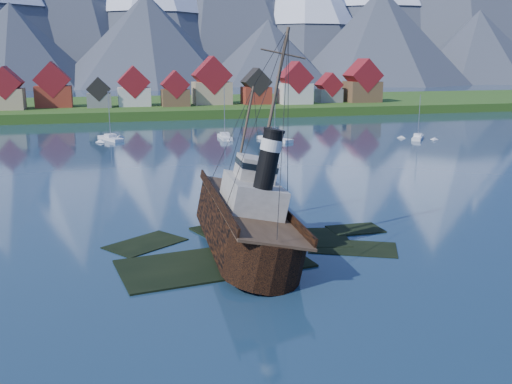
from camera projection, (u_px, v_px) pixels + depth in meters
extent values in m
plane|color=#1A3249|center=(240.00, 255.00, 57.82)|extent=(1400.00, 1400.00, 0.00)
cube|color=black|center=(214.00, 267.00, 55.26)|extent=(19.08, 11.42, 1.00)
cube|color=black|center=(284.00, 242.00, 63.16)|extent=(15.15, 9.76, 1.00)
cube|color=black|center=(239.00, 231.00, 66.85)|extent=(11.45, 9.06, 1.00)
cube|color=black|center=(353.00, 252.00, 59.96)|extent=(10.27, 8.34, 1.00)
cube|color=black|center=(146.00, 247.00, 61.31)|extent=(9.42, 8.68, 1.00)
cube|color=black|center=(355.00, 233.00, 66.34)|extent=(6.00, 4.00, 1.00)
cube|color=#1E4012|center=(138.00, 110.00, 217.79)|extent=(600.00, 80.00, 3.20)
cube|color=#3F3D38|center=(145.00, 121.00, 182.03)|extent=(600.00, 2.50, 2.00)
cube|color=tan|center=(7.00, 99.00, 186.79)|extent=(10.50, 9.00, 6.80)
cube|color=maroon|center=(6.00, 83.00, 185.58)|extent=(10.69, 9.18, 10.69)
cube|color=maroon|center=(54.00, 97.00, 195.88)|extent=(12.00, 8.50, 7.20)
cube|color=maroon|center=(52.00, 80.00, 194.56)|extent=(12.22, 8.67, 12.22)
cube|color=slate|center=(99.00, 100.00, 195.19)|extent=(8.00, 7.00, 4.80)
cube|color=black|center=(98.00, 89.00, 194.31)|extent=(8.15, 7.14, 8.15)
cube|color=beige|center=(134.00, 97.00, 200.82)|extent=(11.00, 9.50, 6.40)
cube|color=maroon|center=(133.00, 82.00, 199.63)|extent=(11.20, 9.69, 11.20)
cube|color=brown|center=(175.00, 98.00, 200.61)|extent=(9.50, 8.00, 5.80)
cube|color=maroon|center=(175.00, 84.00, 199.55)|extent=(9.67, 8.16, 9.67)
cube|color=tan|center=(212.00, 93.00, 208.55)|extent=(13.50, 10.00, 8.00)
cube|color=maroon|center=(212.00, 75.00, 207.08)|extent=(13.75, 10.20, 13.75)
cube|color=maroon|center=(256.00, 95.00, 209.92)|extent=(10.00, 8.50, 6.20)
cube|color=black|center=(256.00, 82.00, 208.80)|extent=(10.18, 8.67, 10.18)
cube|color=beige|center=(295.00, 93.00, 210.44)|extent=(11.50, 9.00, 7.50)
cube|color=maroon|center=(295.00, 77.00, 209.10)|extent=(11.71, 9.18, 11.71)
cube|color=slate|center=(329.00, 96.00, 218.22)|extent=(9.00, 7.50, 5.00)
cube|color=maroon|center=(329.00, 85.00, 217.28)|extent=(9.16, 7.65, 9.16)
cube|color=brown|center=(362.00, 92.00, 219.26)|extent=(12.50, 10.00, 7.80)
cube|color=maroon|center=(363.00, 75.00, 217.85)|extent=(12.73, 10.20, 12.73)
cone|color=#2D333D|center=(305.00, 12.00, 519.19)|extent=(150.00, 150.00, 125.00)
cone|color=#2D333D|center=(492.00, 5.00, 615.40)|extent=(180.00, 180.00, 155.00)
cone|color=#2D333D|center=(13.00, 47.00, 386.14)|extent=(120.00, 120.00, 58.00)
cone|color=#2D333D|center=(148.00, 41.00, 402.94)|extent=(136.00, 136.00, 66.00)
cone|color=#2D333D|center=(268.00, 53.00, 430.96)|extent=(110.00, 110.00, 50.00)
cone|color=#2D333D|center=(379.00, 37.00, 447.69)|extent=(150.00, 150.00, 75.00)
cone|color=#2D333D|center=(477.00, 48.00, 472.77)|extent=(124.00, 124.00, 60.00)
cube|color=black|center=(239.00, 226.00, 59.94)|extent=(7.04, 20.27, 4.22)
cone|color=black|center=(216.00, 197.00, 72.31)|extent=(7.04, 7.04, 7.04)
cylinder|color=black|center=(265.00, 258.00, 50.40)|extent=(7.04, 7.04, 4.22)
cube|color=#4C3826|center=(239.00, 206.00, 59.43)|extent=(6.90, 26.74, 0.25)
cube|color=black|center=(207.00, 203.00, 58.48)|extent=(0.20, 25.89, 0.90)
cube|color=black|center=(270.00, 199.00, 60.17)|extent=(0.20, 25.89, 0.90)
cube|color=#ADA89E|center=(242.00, 195.00, 57.67)|extent=(5.23, 8.54, 3.02)
cube|color=#ADA89E|center=(240.00, 168.00, 58.01)|extent=(3.62, 4.02, 2.21)
cylinder|color=black|center=(250.00, 158.00, 53.55)|extent=(1.91, 1.91, 5.63)
cylinder|color=silver|center=(250.00, 143.00, 53.23)|extent=(2.01, 2.01, 1.11)
cylinder|color=#473828|center=(223.00, 137.00, 65.59)|extent=(0.28, 0.28, 12.06)
cylinder|color=#473828|center=(244.00, 93.00, 54.37)|extent=(0.32, 0.32, 13.07)
cube|color=silver|center=(111.00, 140.00, 138.76)|extent=(6.20, 9.74, 1.28)
cube|color=silver|center=(110.00, 136.00, 138.53)|extent=(3.05, 3.33, 0.75)
cylinder|color=gray|center=(109.00, 114.00, 137.34)|extent=(0.15, 0.15, 11.11)
cube|color=silver|center=(418.00, 139.00, 140.38)|extent=(6.61, 7.94, 1.18)
cube|color=silver|center=(418.00, 135.00, 140.17)|extent=(2.86, 2.96, 0.69)
cylinder|color=gray|center=(419.00, 116.00, 139.08)|extent=(0.14, 0.14, 10.18)
cube|color=silver|center=(275.00, 140.00, 137.99)|extent=(6.72, 10.68, 1.26)
cube|color=silver|center=(275.00, 136.00, 137.76)|extent=(3.32, 3.64, 0.74)
cylinder|color=gray|center=(275.00, 115.00, 136.59)|extent=(0.15, 0.15, 10.95)
cube|color=silver|center=(225.00, 139.00, 140.65)|extent=(2.45, 9.05, 1.37)
cube|color=silver|center=(225.00, 134.00, 140.40)|extent=(2.04, 2.56, 0.80)
cylinder|color=gray|center=(224.00, 112.00, 139.13)|extent=(0.16, 0.16, 11.90)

